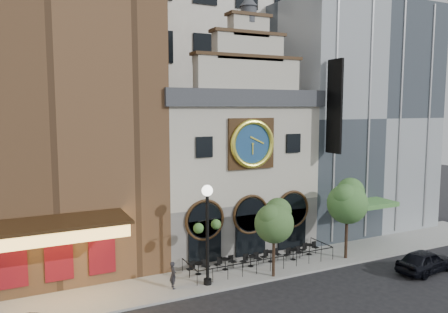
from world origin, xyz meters
name	(u,v)px	position (x,y,z in m)	size (l,w,h in m)	color
ground	(280,280)	(0.00, 0.00, 0.00)	(120.00, 120.00, 0.00)	black
sidewalk	(260,266)	(0.00, 2.50, 0.07)	(44.00, 5.00, 0.15)	gray
clock_building	(227,163)	(0.00, 7.82, 6.69)	(12.60, 8.78, 18.65)	#605E5B
theater_building	(44,85)	(-13.00, 9.96, 12.60)	(14.00, 15.60, 25.00)	brown
retail_building	(338,117)	(12.99, 9.99, 10.14)	(14.00, 14.40, 20.00)	gray
office_tower	(173,18)	(0.00, 20.00, 20.00)	(20.00, 16.00, 40.00)	silver
cafe_railing	(260,259)	(0.00, 2.50, 0.60)	(10.60, 2.60, 0.90)	black
bistro_0	(198,267)	(-4.54, 2.84, 0.61)	(1.58, 0.68, 0.90)	black
bistro_1	(225,263)	(-2.58, 2.81, 0.61)	(1.58, 0.68, 0.90)	black
bistro_2	(251,260)	(-0.72, 2.58, 0.61)	(1.58, 0.68, 0.90)	black
bistro_3	(271,255)	(1.02, 2.75, 0.61)	(1.58, 0.68, 0.90)	black
bistro_4	(293,253)	(2.68, 2.40, 0.61)	(1.58, 0.68, 0.90)	black
bistro_5	(309,248)	(4.42, 2.82, 0.61)	(1.58, 0.68, 0.90)	black
car_right	(425,261)	(9.54, -3.17, 0.78)	(1.85, 4.59, 1.56)	black
pedestrian	(173,275)	(-6.77, 1.46, 0.98)	(0.61, 0.40, 1.67)	black
lamppost	(207,223)	(-4.65, 1.08, 4.02)	(1.96, 0.98, 6.26)	black
tree_left	(274,220)	(-0.21, 0.43, 3.88)	(2.64, 2.54, 5.09)	#382619
tree_right	(348,200)	(6.42, 1.08, 4.43)	(3.03, 2.92, 5.83)	#382619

